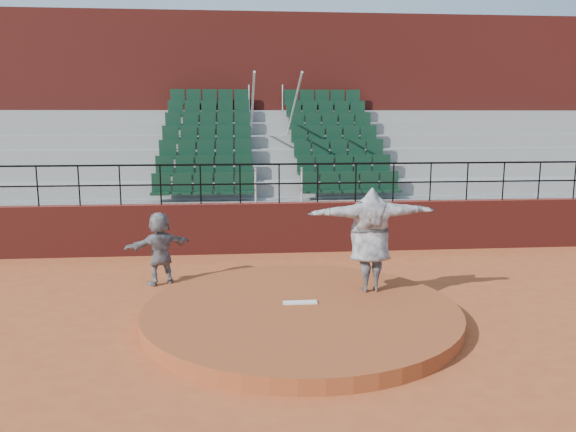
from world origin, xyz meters
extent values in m
plane|color=#AE4F27|center=(0.00, 0.00, 0.00)|extent=(90.00, 90.00, 0.00)
cylinder|color=#974521|center=(0.00, 0.00, 0.12)|extent=(5.50, 5.50, 0.25)
cube|color=white|center=(0.00, 0.15, 0.27)|extent=(0.60, 0.15, 0.03)
cube|color=maroon|center=(0.00, 5.00, 0.65)|extent=(24.00, 0.30, 1.30)
cylinder|color=black|center=(0.00, 5.00, 2.30)|extent=(24.00, 0.05, 0.05)
cylinder|color=black|center=(0.00, 5.00, 1.80)|extent=(24.00, 0.04, 0.04)
cylinder|color=black|center=(-6.00, 5.00, 1.80)|extent=(0.04, 0.04, 1.00)
cylinder|color=black|center=(-5.00, 5.00, 1.80)|extent=(0.04, 0.04, 1.00)
cylinder|color=black|center=(-4.00, 5.00, 1.80)|extent=(0.04, 0.04, 1.00)
cylinder|color=black|center=(-3.00, 5.00, 1.80)|extent=(0.04, 0.04, 1.00)
cylinder|color=black|center=(-2.00, 5.00, 1.80)|extent=(0.04, 0.04, 1.00)
cylinder|color=black|center=(-1.00, 5.00, 1.80)|extent=(0.04, 0.04, 1.00)
cylinder|color=black|center=(0.00, 5.00, 1.80)|extent=(0.04, 0.04, 1.00)
cylinder|color=black|center=(1.00, 5.00, 1.80)|extent=(0.04, 0.04, 1.00)
cylinder|color=black|center=(2.00, 5.00, 1.80)|extent=(0.04, 0.04, 1.00)
cylinder|color=black|center=(3.00, 5.00, 1.80)|extent=(0.04, 0.04, 1.00)
cylinder|color=black|center=(4.00, 5.00, 1.80)|extent=(0.04, 0.04, 1.00)
cylinder|color=black|center=(5.00, 5.00, 1.80)|extent=(0.04, 0.04, 1.00)
cylinder|color=black|center=(6.00, 5.00, 1.80)|extent=(0.04, 0.04, 1.00)
cylinder|color=black|center=(7.00, 5.00, 1.80)|extent=(0.04, 0.04, 1.00)
cylinder|color=black|center=(8.00, 5.00, 1.80)|extent=(0.04, 0.04, 1.00)
cube|color=gray|center=(0.00, 5.58, 0.65)|extent=(24.00, 0.85, 1.30)
cube|color=#10301E|center=(-1.98, 5.59, 1.66)|extent=(2.75, 0.48, 0.72)
cube|color=#10301E|center=(1.98, 5.59, 1.66)|extent=(2.75, 0.48, 0.72)
cube|color=gray|center=(0.00, 6.43, 0.85)|extent=(24.00, 0.85, 1.70)
cube|color=#10301E|center=(-1.98, 6.44, 2.06)|extent=(2.75, 0.48, 0.72)
cube|color=#10301E|center=(1.98, 6.44, 2.06)|extent=(2.75, 0.48, 0.72)
cube|color=gray|center=(0.00, 7.28, 1.05)|extent=(24.00, 0.85, 2.10)
cube|color=#10301E|center=(-1.98, 7.29, 2.46)|extent=(2.75, 0.48, 0.72)
cube|color=#10301E|center=(1.98, 7.29, 2.46)|extent=(2.75, 0.48, 0.72)
cube|color=gray|center=(0.00, 8.12, 1.25)|extent=(24.00, 0.85, 2.50)
cube|color=#10301E|center=(-1.98, 8.13, 2.86)|extent=(2.75, 0.48, 0.72)
cube|color=#10301E|center=(1.98, 8.13, 2.86)|extent=(2.75, 0.48, 0.72)
cube|color=gray|center=(0.00, 8.97, 1.45)|extent=(24.00, 0.85, 2.90)
cube|color=#10301E|center=(-1.98, 8.98, 3.26)|extent=(2.75, 0.48, 0.72)
cube|color=#10301E|center=(1.98, 8.98, 3.26)|extent=(2.75, 0.48, 0.72)
cube|color=gray|center=(0.00, 9.82, 1.65)|extent=(24.00, 0.85, 3.30)
cube|color=#10301E|center=(-1.98, 9.83, 3.66)|extent=(2.75, 0.48, 0.72)
cube|color=#10301E|center=(1.98, 9.83, 3.66)|extent=(2.75, 0.48, 0.72)
cube|color=gray|center=(0.00, 10.68, 1.85)|extent=(24.00, 0.85, 3.70)
cube|color=#10301E|center=(-1.98, 10.69, 4.06)|extent=(2.75, 0.48, 0.72)
cube|color=#10301E|center=(1.98, 10.69, 4.06)|extent=(2.75, 0.48, 0.72)
cylinder|color=silver|center=(-0.60, 8.12, 3.40)|extent=(0.06, 5.97, 2.46)
cylinder|color=silver|center=(0.60, 8.12, 3.40)|extent=(0.06, 5.97, 2.46)
cube|color=maroon|center=(0.00, 12.60, 3.55)|extent=(24.00, 3.00, 7.10)
imported|color=black|center=(1.39, 0.79, 1.23)|extent=(2.45, 0.80, 1.97)
imported|color=black|center=(-2.72, 2.41, 0.77)|extent=(1.48, 1.10, 1.55)
camera|label=1|loc=(-1.08, -9.28, 3.52)|focal=35.00mm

